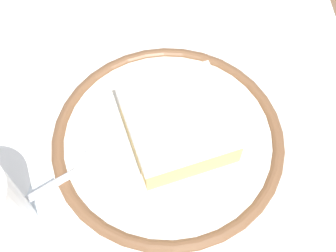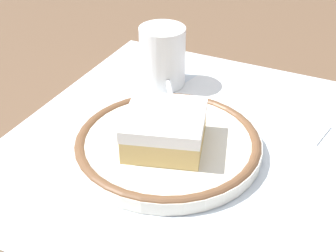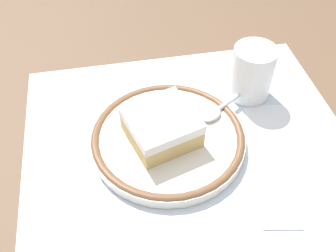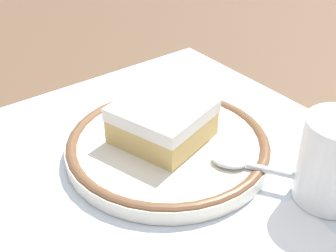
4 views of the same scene
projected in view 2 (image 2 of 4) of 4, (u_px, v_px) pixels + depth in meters
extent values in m
plane|color=brown|center=(183.00, 140.00, 0.60)|extent=(2.40, 2.40, 0.00)
cube|color=silver|center=(183.00, 140.00, 0.60)|extent=(0.47, 0.41, 0.00)
cylinder|color=silver|center=(168.00, 145.00, 0.58)|extent=(0.22, 0.22, 0.02)
torus|color=brown|center=(168.00, 142.00, 0.57)|extent=(0.22, 0.22, 0.01)
cube|color=#DBB76B|center=(165.00, 135.00, 0.56)|extent=(0.11, 0.11, 0.03)
cube|color=white|center=(165.00, 119.00, 0.55)|extent=(0.11, 0.11, 0.01)
ellipsoid|color=silver|center=(173.00, 105.00, 0.63)|extent=(0.04, 0.04, 0.01)
cylinder|color=silver|center=(168.00, 81.00, 0.69)|extent=(0.09, 0.06, 0.01)
cylinder|color=white|center=(162.00, 56.00, 0.70)|extent=(0.07, 0.07, 0.09)
cylinder|color=silver|center=(162.00, 68.00, 0.71)|extent=(0.06, 0.06, 0.05)
cube|color=white|center=(232.00, 91.00, 0.70)|extent=(0.13, 0.16, 0.00)
cube|color=white|center=(313.00, 130.00, 0.61)|extent=(0.05, 0.04, 0.01)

